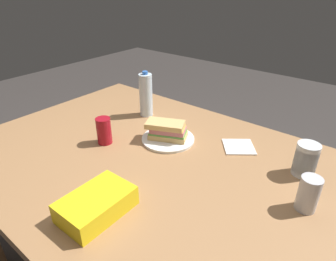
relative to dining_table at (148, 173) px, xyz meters
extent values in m
cube|color=#9E7047|center=(0.00, 0.00, 0.06)|extent=(1.59, 1.14, 0.04)
cylinder|color=brown|center=(-0.71, -0.49, -0.32)|extent=(0.07, 0.07, 0.72)
cylinder|color=brown|center=(0.71, -0.49, -0.32)|extent=(0.07, 0.07, 0.72)
cylinder|color=white|center=(0.02, -0.17, 0.09)|extent=(0.24, 0.24, 0.01)
cube|color=#DBB26B|center=(0.02, -0.17, 0.11)|extent=(0.19, 0.15, 0.02)
cube|color=#599E3F|center=(0.02, -0.17, 0.12)|extent=(0.18, 0.15, 0.01)
cube|color=#C6727A|center=(0.02, -0.17, 0.14)|extent=(0.18, 0.14, 0.02)
cube|color=yellow|center=(0.02, -0.17, 0.15)|extent=(0.17, 0.13, 0.01)
cube|color=#DBB26B|center=(0.03, -0.15, 0.16)|extent=(0.19, 0.15, 0.02)
cylinder|color=maroon|center=(0.23, 0.03, 0.14)|extent=(0.07, 0.07, 0.12)
cube|color=yellow|center=(-0.09, 0.34, 0.12)|extent=(0.15, 0.23, 0.07)
cylinder|color=silver|center=(0.29, -0.31, 0.20)|extent=(0.07, 0.07, 0.23)
cylinder|color=blue|center=(0.29, -0.31, 0.32)|extent=(0.03, 0.03, 0.02)
cylinder|color=silver|center=(-0.54, -0.29, 0.13)|extent=(0.08, 0.08, 0.09)
cylinder|color=silver|center=(-0.54, -0.29, 0.15)|extent=(0.08, 0.08, 0.09)
cylinder|color=silver|center=(-0.54, -0.29, 0.17)|extent=(0.08, 0.08, 0.09)
cylinder|color=silver|center=(-0.61, -0.10, 0.14)|extent=(0.07, 0.07, 0.12)
cube|color=white|center=(-0.26, -0.31, 0.09)|extent=(0.18, 0.18, 0.01)
camera|label=1|loc=(-0.71, 0.74, 0.76)|focal=31.03mm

